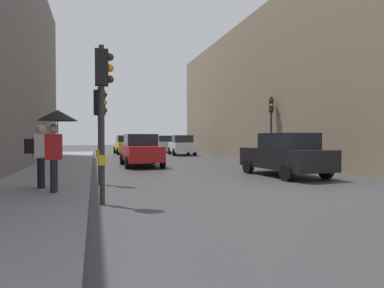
{
  "coord_description": "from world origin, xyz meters",
  "views": [
    {
      "loc": [
        -5.07,
        -7.78,
        1.59
      ],
      "look_at": [
        -0.29,
        7.87,
        1.24
      ],
      "focal_mm": 29.99,
      "sensor_mm": 36.0,
      "label": 1
    }
  ],
  "objects_px": {
    "car_dark_suv": "(285,155)",
    "traffic_light_near_right": "(100,117)",
    "traffic_light_mid_street": "(271,118)",
    "pedestrian_with_black_backpack": "(39,152)",
    "traffic_light_near_left": "(103,95)",
    "pedestrian_with_umbrella": "(56,128)",
    "car_green_estate": "(137,147)",
    "car_red_sedan": "(141,150)",
    "car_white_compact": "(182,145)",
    "car_yellow_taxi": "(126,145)",
    "car_silver_hatchback": "(165,144)"
  },
  "relations": [
    {
      "from": "traffic_light_near_left",
      "to": "traffic_light_mid_street",
      "type": "distance_m",
      "value": 13.2
    },
    {
      "from": "car_yellow_taxi",
      "to": "pedestrian_with_umbrella",
      "type": "height_order",
      "value": "pedestrian_with_umbrella"
    },
    {
      "from": "traffic_light_mid_street",
      "to": "car_red_sedan",
      "type": "distance_m",
      "value": 7.8
    },
    {
      "from": "car_white_compact",
      "to": "car_red_sedan",
      "type": "distance_m",
      "value": 11.09
    },
    {
      "from": "pedestrian_with_umbrella",
      "to": "car_white_compact",
      "type": "bearing_deg",
      "value": 65.7
    },
    {
      "from": "traffic_light_near_left",
      "to": "pedestrian_with_umbrella",
      "type": "height_order",
      "value": "traffic_light_near_left"
    },
    {
      "from": "traffic_light_near_left",
      "to": "traffic_light_mid_street",
      "type": "bearing_deg",
      "value": 42.31
    },
    {
      "from": "car_yellow_taxi",
      "to": "car_dark_suv",
      "type": "bearing_deg",
      "value": -76.83
    },
    {
      "from": "car_silver_hatchback",
      "to": "pedestrian_with_umbrella",
      "type": "distance_m",
      "value": 26.17
    },
    {
      "from": "pedestrian_with_umbrella",
      "to": "car_silver_hatchback",
      "type": "bearing_deg",
      "value": 71.68
    },
    {
      "from": "traffic_light_mid_street",
      "to": "car_white_compact",
      "type": "xyz_separation_m",
      "value": [
        -2.5,
        10.91,
        -1.86
      ]
    },
    {
      "from": "traffic_light_mid_street",
      "to": "car_dark_suv",
      "type": "relative_size",
      "value": 0.93
    },
    {
      "from": "traffic_light_mid_street",
      "to": "car_green_estate",
      "type": "relative_size",
      "value": 0.93
    },
    {
      "from": "traffic_light_mid_street",
      "to": "car_silver_hatchback",
      "type": "relative_size",
      "value": 0.92
    },
    {
      "from": "car_green_estate",
      "to": "pedestrian_with_black_backpack",
      "type": "height_order",
      "value": "pedestrian_with_black_backpack"
    },
    {
      "from": "car_yellow_taxi",
      "to": "car_dark_suv",
      "type": "xyz_separation_m",
      "value": [
        4.59,
        -19.63,
        0.0
      ]
    },
    {
      "from": "traffic_light_near_left",
      "to": "car_white_compact",
      "type": "height_order",
      "value": "traffic_light_near_left"
    },
    {
      "from": "car_red_sedan",
      "to": "pedestrian_with_umbrella",
      "type": "height_order",
      "value": "pedestrian_with_umbrella"
    },
    {
      "from": "car_yellow_taxi",
      "to": "traffic_light_near_right",
      "type": "bearing_deg",
      "value": -97.64
    },
    {
      "from": "traffic_light_near_right",
      "to": "traffic_light_mid_street",
      "type": "height_order",
      "value": "traffic_light_mid_street"
    },
    {
      "from": "traffic_light_near_right",
      "to": "traffic_light_near_left",
      "type": "distance_m",
      "value": 3.33
    },
    {
      "from": "traffic_light_near_right",
      "to": "traffic_light_mid_street",
      "type": "relative_size",
      "value": 0.82
    },
    {
      "from": "car_red_sedan",
      "to": "car_white_compact",
      "type": "bearing_deg",
      "value": 63.21
    },
    {
      "from": "traffic_light_mid_street",
      "to": "car_yellow_taxi",
      "type": "distance_m",
      "value": 16.11
    },
    {
      "from": "car_green_estate",
      "to": "pedestrian_with_black_backpack",
      "type": "relative_size",
      "value": 2.43
    },
    {
      "from": "car_green_estate",
      "to": "pedestrian_with_black_backpack",
      "type": "distance_m",
      "value": 15.35
    },
    {
      "from": "car_green_estate",
      "to": "pedestrian_with_black_backpack",
      "type": "bearing_deg",
      "value": -107.3
    },
    {
      "from": "traffic_light_near_right",
      "to": "car_silver_hatchback",
      "type": "relative_size",
      "value": 0.75
    },
    {
      "from": "traffic_light_near_left",
      "to": "traffic_light_mid_street",
      "type": "relative_size",
      "value": 0.94
    },
    {
      "from": "car_green_estate",
      "to": "car_dark_suv",
      "type": "relative_size",
      "value": 1.0
    },
    {
      "from": "car_white_compact",
      "to": "car_green_estate",
      "type": "bearing_deg",
      "value": -144.9
    },
    {
      "from": "car_yellow_taxi",
      "to": "car_silver_hatchback",
      "type": "bearing_deg",
      "value": 32.44
    },
    {
      "from": "car_white_compact",
      "to": "pedestrian_with_umbrella",
      "type": "relative_size",
      "value": 2.02
    },
    {
      "from": "traffic_light_near_right",
      "to": "car_red_sedan",
      "type": "height_order",
      "value": "traffic_light_near_right"
    },
    {
      "from": "traffic_light_mid_street",
      "to": "car_yellow_taxi",
      "type": "relative_size",
      "value": 0.93
    },
    {
      "from": "traffic_light_mid_street",
      "to": "car_yellow_taxi",
      "type": "bearing_deg",
      "value": 116.32
    },
    {
      "from": "pedestrian_with_black_backpack",
      "to": "traffic_light_near_left",
      "type": "bearing_deg",
      "value": -50.81
    },
    {
      "from": "traffic_light_near_right",
      "to": "car_green_estate",
      "type": "distance_m",
      "value": 13.78
    },
    {
      "from": "car_white_compact",
      "to": "car_red_sedan",
      "type": "relative_size",
      "value": 1.02
    },
    {
      "from": "car_silver_hatchback",
      "to": "car_dark_suv",
      "type": "height_order",
      "value": "same"
    },
    {
      "from": "traffic_light_mid_street",
      "to": "pedestrian_with_black_backpack",
      "type": "distance_m",
      "value": 13.41
    },
    {
      "from": "car_dark_suv",
      "to": "traffic_light_near_right",
      "type": "bearing_deg",
      "value": -177.81
    },
    {
      "from": "car_white_compact",
      "to": "pedestrian_with_umbrella",
      "type": "xyz_separation_m",
      "value": [
        -8.39,
        -18.59,
        0.96
      ]
    },
    {
      "from": "traffic_light_near_left",
      "to": "pedestrian_with_black_backpack",
      "type": "distance_m",
      "value": 3.02
    },
    {
      "from": "traffic_light_near_left",
      "to": "car_dark_suv",
      "type": "bearing_deg",
      "value": 26.33
    },
    {
      "from": "pedestrian_with_black_backpack",
      "to": "traffic_light_near_right",
      "type": "bearing_deg",
      "value": 36.62
    },
    {
      "from": "traffic_light_near_left",
      "to": "car_green_estate",
      "type": "relative_size",
      "value": 0.87
    },
    {
      "from": "car_red_sedan",
      "to": "car_dark_suv",
      "type": "bearing_deg",
      "value": -51.55
    },
    {
      "from": "car_red_sedan",
      "to": "car_yellow_taxi",
      "type": "distance_m",
      "value": 13.34
    },
    {
      "from": "car_silver_hatchback",
      "to": "pedestrian_with_black_backpack",
      "type": "height_order",
      "value": "pedestrian_with_black_backpack"
    }
  ]
}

